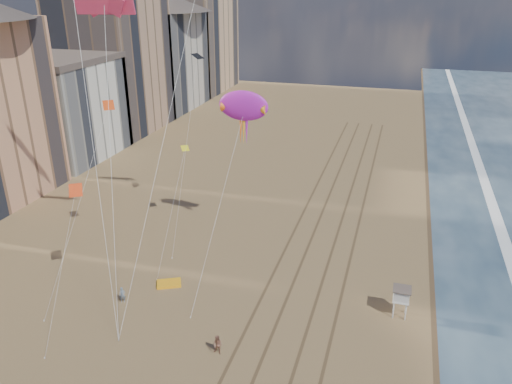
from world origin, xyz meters
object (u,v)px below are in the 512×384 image
kite_flyer_b (218,345)px  lifeguard_stand (402,295)px  grounded_kite (169,283)px  show_kite (243,106)px  kite_flyer_a (122,295)px

kite_flyer_b → lifeguard_stand: bearing=43.8°
lifeguard_stand → kite_flyer_b: (-14.17, -9.51, -1.38)m
kite_flyer_b → grounded_kite: bearing=145.9°
lifeguard_stand → kite_flyer_b: 17.12m
lifeguard_stand → grounded_kite: bearing=-176.3°
show_kite → kite_flyer_a: size_ratio=13.40×
grounded_kite → kite_flyer_a: bearing=-153.2°
show_kite → kite_flyer_b: show_kite is taller
lifeguard_stand → kite_flyer_b: lifeguard_stand is taller
grounded_kite → kite_flyer_a: size_ratio=1.51×
grounded_kite → kite_flyer_b: size_ratio=1.39×
kite_flyer_a → kite_flyer_b: 11.98m
kite_flyer_b → kite_flyer_a: bearing=169.8°
grounded_kite → show_kite: 19.81m
kite_flyer_a → kite_flyer_b: kite_flyer_b is taller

